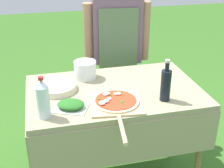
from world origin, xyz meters
The scene contains 8 objects.
prep_table centered at (0.00, 0.00, 0.71)m, with size 1.15×0.74×0.82m.
person_cook centered at (0.19, 0.67, 0.88)m, with size 0.56×0.22×1.49m.
pizza_on_peel centered at (-0.04, -0.21, 0.83)m, with size 0.34×0.58×0.05m.
oil_bottle centered at (0.27, -0.21, 0.92)m, with size 0.06×0.06×0.27m.
water_bottle centered at (-0.46, -0.24, 0.93)m, with size 0.07×0.07×0.25m.
herb_container centered at (-0.31, -0.18, 0.84)m, with size 0.23×0.21×0.05m.
mixing_tub centered at (-0.16, 0.22, 0.88)m, with size 0.16×0.16×0.12m, color silver.
plate_stack centered at (-0.38, 0.08, 0.84)m, with size 0.27×0.27×0.04m.
Camera 1 is at (-0.45, -1.78, 1.75)m, focal length 50.00 mm.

